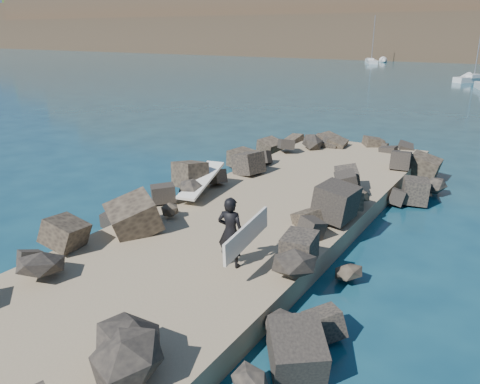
# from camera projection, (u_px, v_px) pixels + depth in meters

# --- Properties ---
(ground) EXTENTS (800.00, 800.00, 0.00)m
(ground) POSITION_uv_depth(u_px,v_px,m) (257.00, 227.00, 15.04)
(ground) COLOR #0F384C
(ground) RESTS_ON ground
(jetty) EXTENTS (6.00, 26.00, 0.60)m
(jetty) POSITION_uv_depth(u_px,v_px,m) (221.00, 241.00, 13.34)
(jetty) COLOR #8C7759
(jetty) RESTS_ON ground
(riprap_left) EXTENTS (2.60, 22.00, 1.00)m
(riprap_left) POSITION_uv_depth(u_px,v_px,m) (156.00, 210.00, 15.14)
(riprap_left) COLOR black
(riprap_left) RESTS_ON ground
(riprap_right) EXTENTS (2.60, 22.00, 1.00)m
(riprap_right) POSITION_uv_depth(u_px,v_px,m) (323.00, 253.00, 12.21)
(riprap_right) COLOR black
(riprap_right) RESTS_ON ground
(surfboard_resting) EXTENTS (1.21, 2.72, 0.09)m
(surfboard_resting) POSITION_uv_depth(u_px,v_px,m) (201.00, 183.00, 16.05)
(surfboard_resting) COLOR white
(surfboard_resting) RESTS_ON riprap_left
(surfer_with_board) EXTENTS (0.93, 2.18, 1.76)m
(surfer_with_board) POSITION_uv_depth(u_px,v_px,m) (233.00, 233.00, 11.02)
(surfer_with_board) COLOR black
(surfer_with_board) RESTS_ON jetty
(sailboat_e) EXTENTS (4.55, 7.51, 8.99)m
(sailboat_e) POSITION_uv_depth(u_px,v_px,m) (371.00, 61.00, 91.70)
(sailboat_e) COLOR silver
(sailboat_e) RESTS_ON ground
(sailboat_b) EXTENTS (4.21, 5.76, 7.29)m
(sailboat_b) POSITION_uv_depth(u_px,v_px,m) (474.00, 79.00, 57.85)
(sailboat_b) COLOR silver
(sailboat_b) RESTS_ON ground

